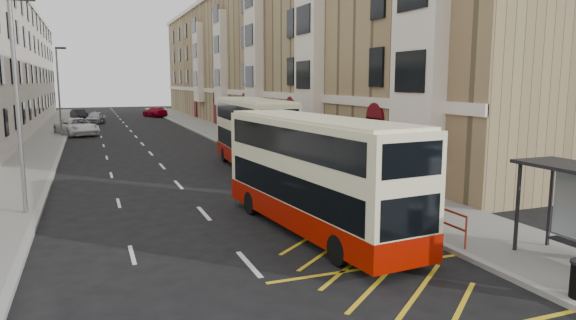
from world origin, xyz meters
name	(u,v)px	position (x,y,z in m)	size (l,w,h in m)	color
pavement_right	(250,144)	(8.00, 30.00, 0.07)	(4.00, 120.00, 0.15)	slate
pavement_left	(37,154)	(-7.50, 30.00, 0.07)	(3.00, 120.00, 0.15)	slate
kerb_right	(226,145)	(6.00, 30.00, 0.07)	(0.25, 120.00, 0.15)	gray
kerb_left	(60,153)	(-6.00, 30.00, 0.07)	(0.25, 120.00, 0.15)	gray
road_markings	(132,132)	(0.00, 45.00, 0.01)	(10.00, 110.00, 0.01)	silver
terrace_right	(268,59)	(14.88, 45.38, 7.52)	(10.75, 79.00, 15.25)	#978357
guard_railing	(404,202)	(6.25, 5.75, 0.86)	(0.06, 6.56, 1.01)	#AA341E
street_lamp_near	(18,94)	(-6.35, 12.00, 4.64)	(0.93, 0.18, 8.00)	slate
street_lamp_far	(59,86)	(-6.35, 42.00, 4.64)	(0.93, 0.18, 8.00)	slate
double_decker_front	(315,174)	(3.00, 6.21, 2.00)	(3.20, 9.99, 3.92)	#F0E9B6
double_decker_rear	(253,134)	(4.84, 18.99, 2.08)	(2.85, 10.34, 4.08)	#F0E9B6
pedestrian_far	(426,189)	(7.84, 6.61, 1.06)	(1.06, 0.44, 1.81)	black
white_van	(77,127)	(-5.11, 43.23, 0.82)	(2.72, 5.90, 1.64)	white
car_silver	(95,118)	(-3.27, 56.68, 0.74)	(1.74, 4.32, 1.47)	#9DA1A5
car_dark	(79,114)	(-5.20, 66.48, 0.65)	(1.38, 3.96, 1.31)	black
car_red	(155,112)	(4.99, 66.97, 0.71)	(1.98, 4.87, 1.41)	#A3001A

